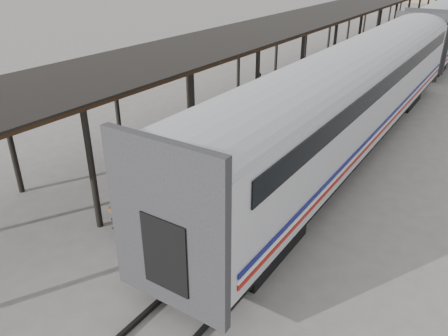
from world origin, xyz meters
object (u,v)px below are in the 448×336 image
luggage_tug (322,76)px  porter (136,179)px  pedestrian (259,86)px  baggage_cart (147,200)px

luggage_tug → porter: size_ratio=0.89×
porter → pedestrian: 14.51m
porter → pedestrian: size_ratio=1.16×
baggage_cart → luggage_tug: luggage_tug is taller
luggage_tug → pedestrian: pedestrian is taller
pedestrian → luggage_tug: bearing=-93.2°
baggage_cart → porter: porter is taller
porter → pedestrian: bearing=33.8°
baggage_cart → luggage_tug: (-1.38, 18.22, -0.01)m
baggage_cart → luggage_tug: bearing=85.4°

